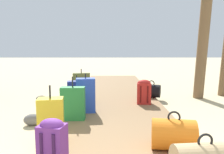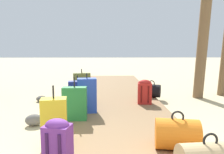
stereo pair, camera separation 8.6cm
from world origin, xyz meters
The scene contains 14 objects.
ground_plane centered at (0.00, 3.69, 0.00)m, with size 60.00×60.00×0.00m, color #CCB789.
boardwalk centered at (0.00, 4.62, 0.04)m, with size 2.15×9.23×0.08m, color olive.
suitcase_yellow centered at (-0.95, 1.56, 0.40)m, with size 0.37×0.27×0.81m.
backpack_red centered at (0.65, 3.76, 0.38)m, with size 0.35×0.28×0.58m.
backpack_purple centered at (-0.75, 0.84, 0.39)m, with size 0.30×0.26×0.59m.
duffel_bag_orange centered at (0.66, 1.37, 0.28)m, with size 0.61×0.49×0.51m.
suitcase_green centered at (-0.83, 2.59, 0.39)m, with size 0.43×0.19×0.80m.
suitcase_blue centered at (-0.65, 3.07, 0.43)m, with size 0.41×0.27×0.81m.
suitcase_navy centered at (-0.90, 3.52, 0.37)m, with size 0.45×0.30×0.71m.
suitcase_olive centered at (-0.87, 4.11, 0.43)m, with size 0.45×0.23×0.80m.
duffel_bag_black centered at (0.97, 4.46, 0.25)m, with size 0.56×0.48×0.46m.
rock_left_far centered at (-1.56, 2.51, 0.10)m, with size 0.31×0.23×0.21m, color slate.
rock_left_near centered at (-1.38, 3.94, 0.10)m, with size 0.34×0.38×0.21m, color gray.
rock_left_mid centered at (-1.98, 4.35, 0.07)m, with size 0.27×0.25×0.15m, color #5B5651.
Camera 2 is at (-0.24, -1.29, 1.37)m, focal length 34.78 mm.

